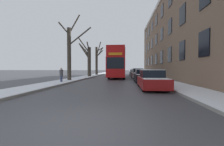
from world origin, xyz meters
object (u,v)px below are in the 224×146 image
at_px(double_decker_bus, 117,62).
at_px(parked_car_0, 152,80).
at_px(parked_car_2, 138,74).
at_px(bare_tree_left_2, 97,60).
at_px(parked_car_3, 135,73).
at_px(parked_car_1, 143,76).
at_px(oncoming_van, 115,70).
at_px(parked_car_4, 134,73).
at_px(bare_tree_left_0, 70,52).
at_px(pedestrian_left_sidewalk, 61,75).
at_px(bare_tree_left_1, 88,59).

height_order(double_decker_bus, parked_car_0, double_decker_bus).
relative_size(double_decker_bus, parked_car_2, 2.43).
xyz_separation_m(bare_tree_left_2, parked_car_3, (8.41, -6.01, -2.98)).
bearing_deg(parked_car_1, parked_car_3, 90.00).
xyz_separation_m(double_decker_bus, parked_car_1, (3.17, -7.79, -1.90)).
bearing_deg(oncoming_van, parked_car_2, -73.30).
height_order(parked_car_2, parked_car_4, parked_car_2).
relative_size(bare_tree_left_0, double_decker_bus, 0.72).
distance_m(bare_tree_left_2, parked_car_0, 24.75).
bearing_deg(bare_tree_left_2, parked_car_0, -69.98).
height_order(parked_car_1, parked_car_2, parked_car_2).
height_order(bare_tree_left_2, parked_car_3, bare_tree_left_2).
distance_m(double_decker_bus, pedestrian_left_sidewalk, 11.22).
height_order(bare_tree_left_0, parked_car_4, bare_tree_left_0).
bearing_deg(parked_car_1, oncoming_van, 101.92).
relative_size(bare_tree_left_0, parked_car_1, 1.87).
bearing_deg(bare_tree_left_2, bare_tree_left_0, -89.82).
relative_size(parked_car_1, parked_car_2, 0.94).
relative_size(bare_tree_left_2, parked_car_4, 1.89).
xyz_separation_m(bare_tree_left_2, parked_car_0, (8.41, -23.09, -2.96)).
bearing_deg(parked_car_0, double_decker_bus, 103.42).
bearing_deg(bare_tree_left_2, parked_car_3, -35.53).
distance_m(double_decker_bus, parked_car_0, 13.79).
relative_size(parked_car_3, oncoming_van, 0.76).
relative_size(bare_tree_left_1, parked_car_4, 1.78).
xyz_separation_m(bare_tree_left_2, parked_car_4, (8.41, -0.48, -2.99)).
bearing_deg(parked_car_1, bare_tree_left_1, 131.90).
xyz_separation_m(double_decker_bus, parked_car_2, (3.17, -1.36, -1.85)).
bearing_deg(bare_tree_left_0, double_decker_bus, 54.99).
xyz_separation_m(bare_tree_left_0, parked_car_2, (8.36, 6.05, -2.77)).
bearing_deg(bare_tree_left_0, bare_tree_left_2, 90.18).
xyz_separation_m(parked_car_3, parked_car_4, (-0.00, 5.53, -0.01)).
distance_m(parked_car_1, oncoming_van, 22.19).
bearing_deg(parked_car_3, bare_tree_left_1, -165.32).
bearing_deg(bare_tree_left_1, parked_car_0, -60.51).
distance_m(bare_tree_left_1, parked_car_1, 12.84).
bearing_deg(bare_tree_left_0, parked_car_1, -2.63).
distance_m(parked_car_1, parked_car_2, 6.43).
bearing_deg(bare_tree_left_1, parked_car_3, 14.68).
bearing_deg(bare_tree_left_1, oncoming_van, 72.75).
bearing_deg(bare_tree_left_2, parked_car_4, -3.25).
xyz_separation_m(parked_car_3, pedestrian_left_sidewalk, (-8.35, -13.59, 0.23)).
xyz_separation_m(parked_car_2, oncoming_van, (-4.58, 15.28, 0.47)).
relative_size(parked_car_1, parked_car_3, 1.06).
height_order(bare_tree_left_1, oncoming_van, bare_tree_left_1).
bearing_deg(parked_car_3, double_decker_bus, -129.92).
xyz_separation_m(parked_car_0, pedestrian_left_sidewalk, (-8.35, 3.49, 0.21)).
height_order(double_decker_bus, oncoming_van, double_decker_bus).
xyz_separation_m(parked_car_2, pedestrian_left_sidewalk, (-8.35, -8.44, 0.16)).
xyz_separation_m(double_decker_bus, oncoming_van, (-1.41, 13.92, -1.39)).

